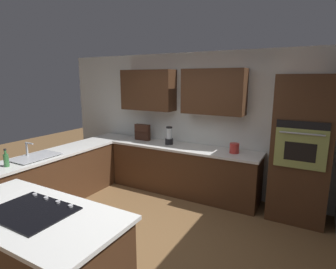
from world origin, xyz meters
TOP-DOWN VIEW (x-y plane):
  - ground_plane at (0.00, 0.00)m, footprint 14.00×14.00m
  - wall_back at (0.07, -2.04)m, footprint 6.00×0.44m
  - lower_cabinets_back at (0.10, -1.72)m, footprint 2.80×0.60m
  - countertop_back at (0.10, -1.72)m, footprint 2.84×0.64m
  - lower_cabinets_side at (1.82, -0.55)m, footprint 0.60×2.90m
  - countertop_side at (1.82, -0.55)m, footprint 0.64×2.94m
  - island_base at (0.25, 1.21)m, footprint 1.81×0.82m
  - island_top at (0.25, 1.21)m, footprint 1.89×0.90m
  - wall_oven at (-1.85, -1.72)m, footprint 0.80×0.66m
  - sink_unit at (1.83, 0.06)m, footprint 0.46×0.70m
  - cooktop at (0.25, 1.20)m, footprint 0.76×0.56m
  - blender at (0.40, -1.74)m, footprint 0.15×0.15m
  - spice_rack at (1.05, -1.80)m, footprint 0.32×0.11m
  - kettle at (-0.85, -1.74)m, footprint 0.16×0.16m
  - dish_soap_bottle at (1.77, 0.54)m, footprint 0.07×0.07m

SIDE VIEW (x-z plane):
  - ground_plane at x=0.00m, z-range 0.00..0.00m
  - lower_cabinets_back at x=0.10m, z-range 0.00..0.86m
  - lower_cabinets_side at x=1.82m, z-range 0.00..0.86m
  - island_base at x=0.25m, z-range 0.00..0.86m
  - countertop_back at x=0.10m, z-range 0.86..0.90m
  - countertop_side at x=1.82m, z-range 0.86..0.90m
  - island_top at x=0.25m, z-range 0.86..0.90m
  - cooktop at x=0.25m, z-range 0.89..0.92m
  - sink_unit at x=1.83m, z-range 0.80..1.03m
  - kettle at x=-0.85m, z-range 0.90..1.07m
  - dish_soap_bottle at x=1.77m, z-range 0.87..1.13m
  - blender at x=0.40m, z-range 0.88..1.22m
  - spice_rack at x=1.05m, z-range 0.90..1.22m
  - wall_oven at x=-1.85m, z-range 0.00..2.19m
  - wall_back at x=0.07m, z-range 0.16..2.76m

